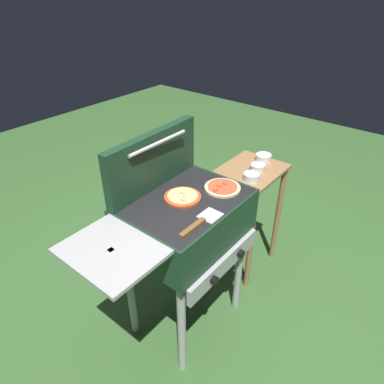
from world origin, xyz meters
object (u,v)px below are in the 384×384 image
at_px(pizza_pepperoni, 222,187).
at_px(topping_bowl_near, 258,168).
at_px(spatula, 200,223).
at_px(prep_table, 248,199).
at_px(topping_bowl_middle, 251,177).
at_px(pizza_cheese, 183,197).
at_px(grill, 185,224).
at_px(topping_bowl_far, 263,157).

xyz_separation_m(pizza_pepperoni, topping_bowl_near, (0.46, 0.04, -0.09)).
xyz_separation_m(spatula, prep_table, (0.77, 0.18, -0.34)).
height_order(spatula, topping_bowl_middle, spatula).
bearing_deg(topping_bowl_middle, topping_bowl_near, 13.14).
height_order(pizza_cheese, spatula, pizza_cheese).
bearing_deg(grill, spatula, -119.63).
bearing_deg(pizza_cheese, pizza_pepperoni, -27.54).
relative_size(pizza_cheese, prep_table, 0.23).
bearing_deg(topping_bowl_near, topping_bowl_far, 17.07).
height_order(grill, topping_bowl_middle, grill).
relative_size(pizza_cheese, topping_bowl_far, 1.81).
relative_size(prep_table, topping_bowl_far, 7.72).
relative_size(pizza_cheese, topping_bowl_middle, 1.95).
height_order(pizza_cheese, topping_bowl_near, pizza_cheese).
height_order(pizza_pepperoni, topping_bowl_middle, pizza_pepperoni).
bearing_deg(topping_bowl_near, pizza_pepperoni, -174.80).
distance_m(grill, prep_table, 0.70).
bearing_deg(topping_bowl_near, spatula, -169.97).
distance_m(spatula, prep_table, 0.87).
height_order(topping_bowl_near, topping_bowl_far, same).
relative_size(pizza_cheese, spatula, 0.72).
relative_size(grill, pizza_pepperoni, 5.06).
height_order(pizza_cheese, pizza_pepperoni, same).
height_order(prep_table, topping_bowl_middle, topping_bowl_middle).
height_order(topping_bowl_far, topping_bowl_middle, same).
relative_size(pizza_pepperoni, prep_table, 0.24).
distance_m(pizza_cheese, prep_table, 0.75).
distance_m(pizza_cheese, spatula, 0.23).
bearing_deg(pizza_pepperoni, topping_bowl_near, 5.20).
distance_m(spatula, topping_bowl_near, 0.79).
height_order(prep_table, topping_bowl_far, topping_bowl_far).
bearing_deg(topping_bowl_far, grill, -179.37).
bearing_deg(topping_bowl_far, topping_bowl_middle, -164.69).
height_order(pizza_pepperoni, spatula, pizza_pepperoni).
bearing_deg(spatula, pizza_cheese, 60.29).
xyz_separation_m(prep_table, topping_bowl_near, (0.00, -0.04, 0.25)).
height_order(pizza_cheese, topping_bowl_middle, pizza_cheese).
bearing_deg(topping_bowl_middle, prep_table, 29.79).
relative_size(grill, topping_bowl_near, 10.57).
relative_size(spatula, topping_bowl_far, 2.52).
distance_m(pizza_cheese, topping_bowl_far, 0.82).
relative_size(topping_bowl_near, topping_bowl_middle, 0.95).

